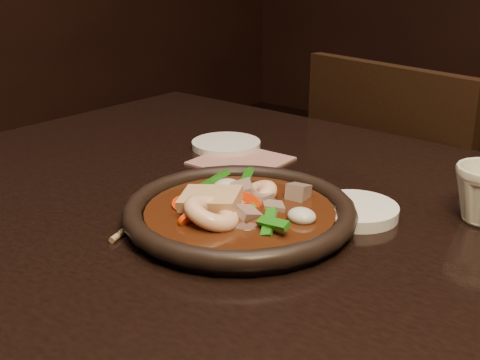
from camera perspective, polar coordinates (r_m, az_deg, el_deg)
The scene contains 8 objects.
table at distance 0.75m, azimuth 13.32°, elevation -12.14°, with size 1.60×0.90×0.75m.
chair at distance 1.42m, azimuth 15.53°, elevation -4.98°, with size 0.48×0.48×0.87m.
plate at distance 0.76m, azimuth -0.02°, elevation -3.13°, with size 0.29×0.29×0.03m.
stirfry at distance 0.75m, azimuth -0.17°, elevation -2.72°, with size 0.18×0.19×0.06m.
soy_dish at distance 0.80m, azimuth 10.89°, elevation -2.86°, with size 0.11×0.11×0.02m, color white.
saucer_left at distance 1.06m, azimuth -1.32°, elevation 3.38°, with size 0.12×0.12×0.01m, color white.
chopsticks at distance 0.83m, azimuth -7.14°, elevation -1.86°, with size 0.09×0.26×0.01m.
napkin at distance 0.98m, azimuth 0.11°, elevation 1.83°, with size 0.13×0.13×0.00m, color #AA6F69.
Camera 1 is at (0.26, -0.57, 1.07)m, focal length 45.00 mm.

